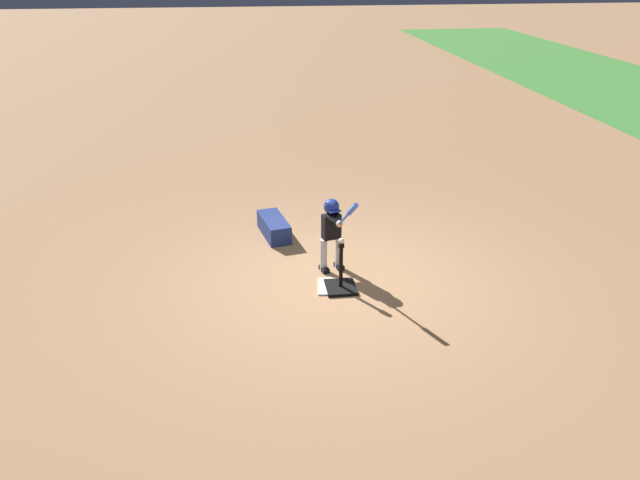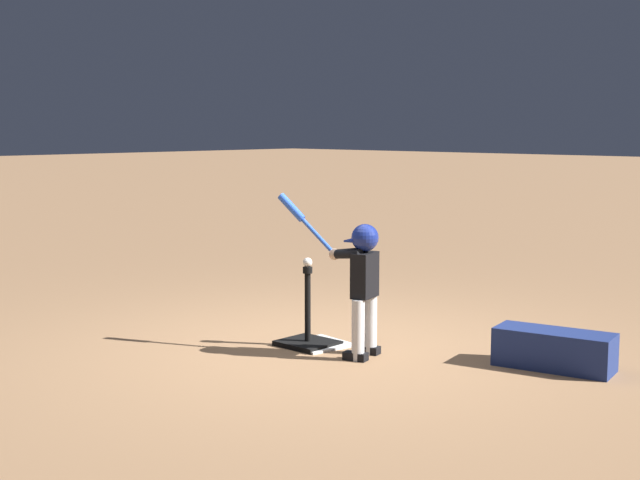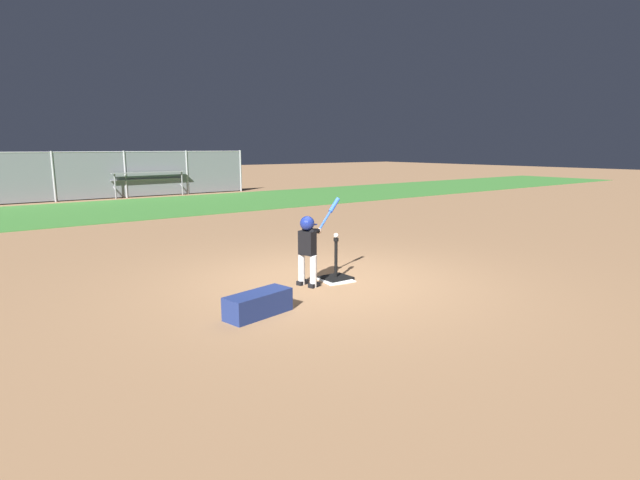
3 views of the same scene
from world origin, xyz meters
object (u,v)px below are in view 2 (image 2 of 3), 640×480
at_px(batting_tee, 308,335).
at_px(equipment_bag, 554,350).
at_px(batter_child, 360,273).
at_px(baseball, 308,262).

relative_size(batting_tee, equipment_bag, 0.76).
distance_m(batting_tee, equipment_bag, 1.91).
height_order(batting_tee, batter_child, batter_child).
xyz_separation_m(batting_tee, batter_child, (-0.52, -0.03, 0.56)).
bearing_deg(batter_child, baseball, 3.46).
bearing_deg(baseball, batting_tee, 180.00).
height_order(batter_child, equipment_bag, batter_child).
bearing_deg(baseball, batter_child, -176.54).
xyz_separation_m(batting_tee, equipment_bag, (-1.76, -0.73, 0.05)).
relative_size(batting_tee, baseball, 8.62).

